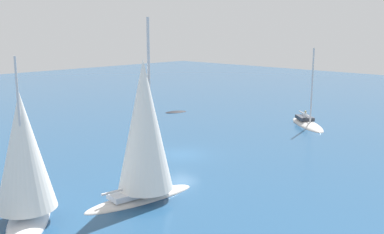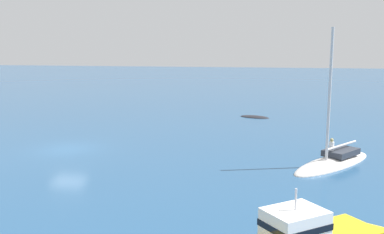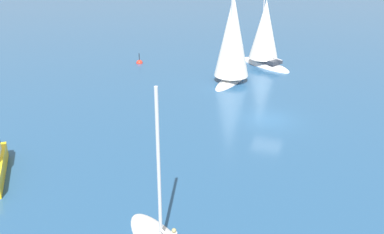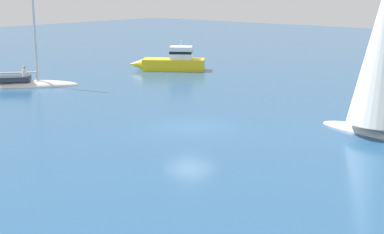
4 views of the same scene
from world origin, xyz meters
TOP-DOWN VIEW (x-y plane):
  - ground_plane at (0.00, 0.00)m, footprint 160.00×160.00m
  - sloop at (-1.69, -18.59)m, footprint 7.51×6.80m
  - sailboat at (-5.53, 8.80)m, footprint 4.01×8.10m
  - dinghy at (14.80, -13.64)m, footprint 2.23×3.24m
  - sloop_1 at (-3.41, 15.76)m, footprint 7.42×6.09m

SIDE VIEW (x-z plane):
  - ground_plane at x=0.00m, z-range 0.00..0.00m
  - dinghy at x=14.80m, z-range -0.15..0.15m
  - sloop at x=-1.69m, z-range -4.47..4.74m
  - sloop_1 at x=-3.41m, z-range -1.67..8.35m
  - sailboat at x=-5.53m, z-range -1.57..10.35m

